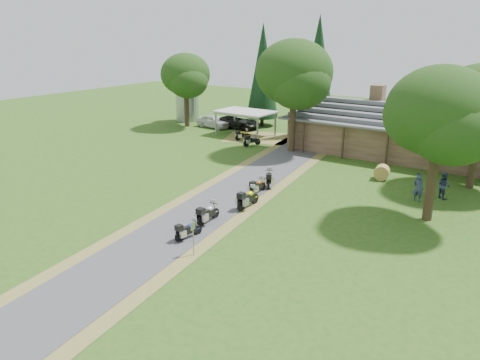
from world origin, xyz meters
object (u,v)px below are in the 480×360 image
Objects in this scene: motorcycle_row_a at (188,229)px; hay_bale at (382,172)px; motorcycle_carport_b at (252,140)px; motorcycle_carport_a at (243,134)px; car_white_sedan at (214,120)px; motorcycle_row_e at (269,178)px; lodge at (403,129)px; silo at (187,98)px; car_dark_suv at (238,119)px; motorcycle_row_d at (258,185)px; carport at (245,123)px; motorcycle_row_c at (248,197)px; motorcycle_row_b at (208,212)px.

hay_bale is (5.43, 16.97, 0.00)m from motorcycle_row_a.
motorcycle_carport_a is at bearing 76.63° from motorcycle_carport_b.
motorcycle_row_e is at bearing -126.19° from car_white_sedan.
motorcycle_carport_b is (-13.51, -4.93, -1.84)m from lodge.
silo is at bearing 87.49° from motorcycle_carport_a.
motorcycle_row_d is (14.40, -18.38, -0.57)m from car_dark_suv.
motorcycle_carport_b is at bearing -159.96° from lodge.
car_dark_suv is at bearing 139.04° from carport.
motorcycle_row_c is (-4.34, -19.62, -1.75)m from lodge.
motorcycle_row_b is 0.94× the size of motorcycle_row_c.
lodge reaches higher than hay_bale.
lodge is 18.75× the size of hay_bale.
silo is 28.26m from motorcycle_row_e.
motorcycle_row_e is (-0.54, 8.11, 0.00)m from motorcycle_row_b.
carport reaches higher than motorcycle_row_c.
motorcycle_row_b is 8.13m from motorcycle_row_e.
carport reaches higher than motorcycle_carport_b.
lodge is 17.78m from motorcycle_row_d.
carport is 3.24× the size of motorcycle_row_b.
motorcycle_row_e is at bearing 14.67° from motorcycle_row_c.
motorcycle_row_c is at bearing 164.25° from motorcycle_row_e.
car_white_sedan is 0.96× the size of car_dark_suv.
lodge is 11.13× the size of motorcycle_row_b.
lodge is 16.09m from motorcycle_row_e.
motorcycle_carport_a is (1.12, -2.14, -0.77)m from carport.
motorcycle_row_b is 1.68× the size of hay_bale.
car_dark_suv reaches higher than motorcycle_row_e.
silo is 3.49× the size of motorcycle_carport_a.
carport reaches higher than motorcycle_row_e.
hay_bale is at bearing -25.11° from motorcycle_row_c.
motorcycle_carport_a is (-10.30, 11.81, -0.08)m from motorcycle_row_e.
motorcycle_carport_a is at bearing 37.61° from motorcycle_row_d.
hay_bale is at bearing -74.90° from motorcycle_row_e.
motorcycle_row_a is at bearing -170.47° from motorcycle_row_b.
motorcycle_row_c is at bearing -102.47° from lodge.
motorcycle_row_c is at bearing -124.33° from motorcycle_carport_a.
motorcycle_row_c is (12.56, -18.53, -0.65)m from carport.
motorcycle_row_d is (-0.89, 8.72, 0.02)m from motorcycle_row_a.
silo is 32.07m from motorcycle_row_c.
motorcycle_carport_a is 2.83m from motorcycle_carport_b.
car_dark_suv is 3.53× the size of motorcycle_carport_a.
hay_bale is at bearing -24.38° from motorcycle_row_b.
car_dark_suv reaches higher than motorcycle_carport_b.
hay_bale is (5.93, 14.53, -0.09)m from motorcycle_row_b.
car_white_sedan is 22.77m from motorcycle_row_e.
carport is (11.02, -3.09, -1.62)m from silo.
motorcycle_row_a is 0.97× the size of motorcycle_row_d.
motorcycle_row_e reaches higher than motorcycle_row_a.
motorcycle_row_d is 1.84m from motorcycle_row_e.
motorcycle_row_d is (-0.99, 2.76, -0.11)m from motorcycle_row_c.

